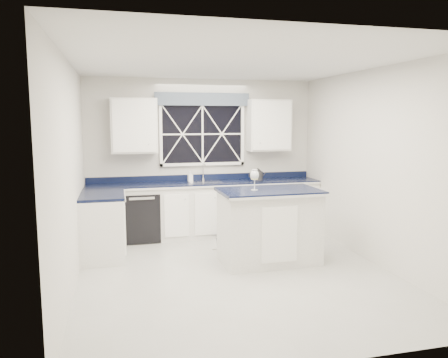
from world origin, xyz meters
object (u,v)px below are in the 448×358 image
object	(u,v)px
dishwasher	(141,216)
wine_glass	(255,176)
island	(269,226)
kettle	(258,174)
faucet	(203,172)
soap_bottle	(190,176)

from	to	relation	value
dishwasher	wine_glass	world-z (taller)	wine_glass
island	kettle	size ratio (longest dim) A/B	4.66
faucet	island	xyz separation A→B (m)	(0.58, -1.79, -0.58)
island	wine_glass	bearing A→B (deg)	-178.20
dishwasher	faucet	distance (m)	1.31
wine_glass	soap_bottle	distance (m)	1.88
faucet	soap_bottle	world-z (taller)	faucet
faucet	wine_glass	distance (m)	1.84
dishwasher	soap_bottle	size ratio (longest dim) A/B	4.72
dishwasher	wine_glass	xyz separation A→B (m)	(1.46, -1.61, 0.82)
island	soap_bottle	world-z (taller)	soap_bottle
faucet	kettle	world-z (taller)	faucet
dishwasher	soap_bottle	xyz separation A→B (m)	(0.86, 0.17, 0.62)
kettle	wine_glass	bearing A→B (deg)	-94.41
dishwasher	wine_glass	bearing A→B (deg)	-47.85
island	kettle	xyz separation A→B (m)	(0.36, 1.63, 0.52)
dishwasher	soap_bottle	distance (m)	1.07
dishwasher	soap_bottle	bearing A→B (deg)	10.92
island	soap_bottle	distance (m)	2.01
faucet	kettle	xyz separation A→B (m)	(0.94, -0.17, -0.06)
wine_glass	soap_bottle	bearing A→B (deg)	108.59
island	soap_bottle	xyz separation A→B (m)	(-0.82, 1.77, 0.51)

